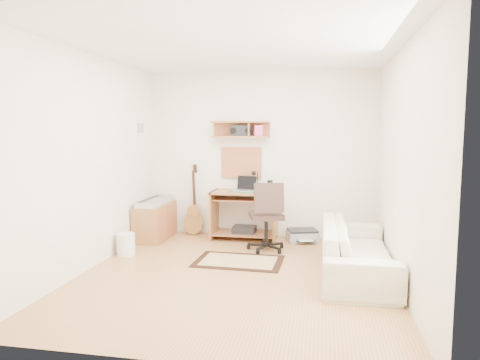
% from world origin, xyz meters
% --- Properties ---
extents(floor, '(3.60, 4.00, 0.01)m').
position_xyz_m(floor, '(0.00, 0.00, -0.01)').
color(floor, tan).
rests_on(floor, ground).
extents(ceiling, '(3.60, 4.00, 0.01)m').
position_xyz_m(ceiling, '(0.00, 0.00, 2.60)').
color(ceiling, white).
rests_on(ceiling, ground).
extents(back_wall, '(3.60, 0.01, 2.60)m').
position_xyz_m(back_wall, '(0.00, 2.00, 1.30)').
color(back_wall, white).
rests_on(back_wall, ground).
extents(left_wall, '(0.01, 4.00, 2.60)m').
position_xyz_m(left_wall, '(-1.80, 0.00, 1.30)').
color(left_wall, white).
rests_on(left_wall, ground).
extents(right_wall, '(0.01, 4.00, 2.60)m').
position_xyz_m(right_wall, '(1.80, 0.00, 1.30)').
color(right_wall, white).
rests_on(right_wall, ground).
extents(wall_shelf, '(0.90, 0.25, 0.26)m').
position_xyz_m(wall_shelf, '(-0.30, 1.88, 1.70)').
color(wall_shelf, '#A06A38').
rests_on(wall_shelf, back_wall).
extents(cork_board, '(0.64, 0.03, 0.49)m').
position_xyz_m(cork_board, '(-0.30, 1.98, 1.17)').
color(cork_board, tan).
rests_on(cork_board, back_wall).
extents(wall_photo, '(0.02, 0.20, 0.15)m').
position_xyz_m(wall_photo, '(-1.79, 1.50, 1.72)').
color(wall_photo, '#4C8CBF').
rests_on(wall_photo, left_wall).
extents(desk, '(1.00, 0.55, 0.75)m').
position_xyz_m(desk, '(-0.21, 1.73, 0.38)').
color(desk, '#A06A38').
rests_on(desk, floor).
extents(laptop, '(0.36, 0.36, 0.23)m').
position_xyz_m(laptop, '(-0.20, 1.71, 0.87)').
color(laptop, silver).
rests_on(laptop, desk).
extents(speaker, '(0.08, 0.08, 0.19)m').
position_xyz_m(speaker, '(0.20, 1.68, 0.84)').
color(speaker, black).
rests_on(speaker, desk).
extents(desk_lamp, '(0.10, 0.10, 0.30)m').
position_xyz_m(desk_lamp, '(-0.02, 1.87, 0.90)').
color(desk_lamp, black).
rests_on(desk_lamp, desk).
extents(pencil_cup, '(0.07, 0.07, 0.10)m').
position_xyz_m(pencil_cup, '(0.12, 1.83, 0.80)').
color(pencil_cup, '#3754A5').
rests_on(pencil_cup, desk).
extents(boombox, '(0.32, 0.15, 0.16)m').
position_xyz_m(boombox, '(-0.28, 1.87, 1.68)').
color(boombox, black).
rests_on(boombox, wall_shelf).
extents(rug, '(1.13, 0.77, 0.01)m').
position_xyz_m(rug, '(-0.07, 0.52, 0.01)').
color(rug, beige).
rests_on(rug, floor).
extents(task_chair, '(0.63, 0.63, 0.99)m').
position_xyz_m(task_chair, '(0.21, 1.13, 0.50)').
color(task_chair, '#32231D').
rests_on(task_chair, floor).
extents(cabinet, '(0.40, 0.90, 0.55)m').
position_xyz_m(cabinet, '(-1.58, 1.48, 0.28)').
color(cabinet, '#A06A38').
rests_on(cabinet, floor).
extents(music_keyboard, '(0.28, 0.89, 0.08)m').
position_xyz_m(music_keyboard, '(-1.58, 1.48, 0.59)').
color(music_keyboard, '#B2B5BA').
rests_on(music_keyboard, cabinet).
extents(guitar, '(0.32, 0.22, 1.14)m').
position_xyz_m(guitar, '(-1.07, 1.86, 0.57)').
color(guitar, '#A06A31').
rests_on(guitar, floor).
extents(waste_basket, '(0.31, 0.31, 0.29)m').
position_xyz_m(waste_basket, '(-1.63, 0.55, 0.15)').
color(waste_basket, white).
rests_on(waste_basket, floor).
extents(printer, '(0.53, 0.46, 0.17)m').
position_xyz_m(printer, '(0.69, 1.76, 0.09)').
color(printer, '#A5A8AA').
rests_on(printer, floor).
extents(sofa, '(0.59, 2.02, 0.79)m').
position_xyz_m(sofa, '(1.38, 0.32, 0.39)').
color(sofa, beige).
rests_on(sofa, floor).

